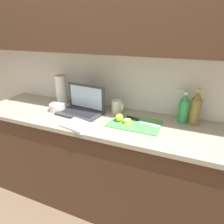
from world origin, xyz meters
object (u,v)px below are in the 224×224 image
cutting_board (135,124)px  lemon_half_cut (127,121)px  paper_towel_roll (61,89)px  knife (137,120)px  measuring_cup (117,107)px  lemon_whole_beside (119,118)px  bottle_green_soda (184,109)px  laptop (82,107)px  bottle_oil_tall (196,109)px  bowl_white (58,107)px

cutting_board → lemon_half_cut: lemon_half_cut is taller
cutting_board → paper_towel_roll: paper_towel_roll is taller
cutting_board → knife: 0.05m
cutting_board → lemon_half_cut: (-0.05, -0.03, 0.02)m
lemon_half_cut → knife: bearing=54.2°
measuring_cup → paper_towel_roll: 0.61m
lemon_whole_beside → bottle_green_soda: 0.51m
knife → paper_towel_roll: (-0.82, 0.14, 0.12)m
laptop → cutting_board: 0.50m
lemon_whole_beside → bottle_oil_tall: bearing=19.5°
bottle_oil_tall → measuring_cup: (-0.64, -0.02, -0.07)m
bottle_oil_tall → lemon_half_cut: bearing=-156.7°
laptop → lemon_half_cut: 0.45m
bottle_green_soda → bottle_oil_tall: 0.09m
bottle_oil_tall → bottle_green_soda: bearing=180.0°
cutting_board → lemon_half_cut: bearing=-154.2°
bottle_oil_tall → cutting_board: bearing=-157.1°
lemon_half_cut → bottle_oil_tall: 0.53m
lemon_whole_beside → measuring_cup: measuring_cup is taller
bowl_white → bottle_oil_tall: bearing=8.9°
bowl_white → paper_towel_roll: 0.23m
knife → bottle_green_soda: size_ratio=1.13×
bottle_green_soda → bowl_white: bearing=-170.4°
laptop → bowl_white: (-0.24, -0.04, -0.03)m
lemon_whole_beside → measuring_cup: 0.20m
cutting_board → bottle_oil_tall: bottle_oil_tall is taller
bottle_green_soda → measuring_cup: 0.56m
laptop → lemon_whole_beside: 0.37m
lemon_whole_beside → bottle_oil_tall: bottle_oil_tall is taller
bottle_green_soda → paper_towel_roll: paper_towel_roll is taller
bottle_green_soda → paper_towel_roll: bearing=179.6°
laptop → measuring_cup: 0.31m
laptop → measuring_cup: laptop is taller
bowl_white → cutting_board: bearing=0.2°
bottle_oil_tall → measuring_cup: bottle_oil_tall is taller
knife → lemon_half_cut: 0.10m
knife → paper_towel_roll: 0.84m
measuring_cup → bowl_white: (-0.52, -0.16, -0.02)m
laptop → bottle_green_soda: (0.84, 0.14, 0.06)m
bowl_white → lemon_half_cut: bearing=-2.0°
bottle_green_soda → cutting_board: bearing=-152.2°
measuring_cup → bottle_green_soda: bearing=1.9°
lemon_whole_beside → lemon_half_cut: bearing=-7.9°
bowl_white → lemon_whole_beside: bearing=-1.3°
laptop → paper_towel_roll: (-0.32, 0.15, 0.08)m
measuring_cup → lemon_whole_beside: bearing=-62.7°
laptop → paper_towel_roll: 0.37m
laptop → bottle_green_soda: 0.85m
laptop → bottle_oil_tall: size_ratio=1.42×
bowl_white → bottle_green_soda: bearing=9.6°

